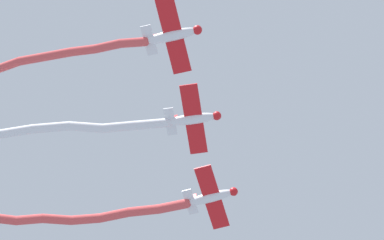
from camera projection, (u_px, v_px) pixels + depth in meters
airplane_lead at (173, 35)px, 66.38m from camera, size 5.52×6.86×1.78m
smoke_trail_lead at (33, 63)px, 69.74m from camera, size 20.18×10.67×5.56m
airplane_left_wing at (193, 119)px, 70.12m from camera, size 5.69×6.66×1.78m
smoke_trail_left_wing at (17, 132)px, 70.72m from camera, size 22.28×18.74×1.60m
airplane_right_wing at (212, 197)px, 73.31m from camera, size 5.44×6.97×1.78m
smoke_trail_right_wing at (88, 215)px, 74.94m from camera, size 16.39×12.87×2.03m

